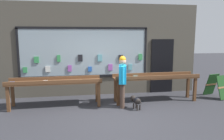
% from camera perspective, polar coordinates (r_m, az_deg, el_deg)
% --- Properties ---
extents(ground_plane, '(40.00, 40.00, 0.00)m').
position_cam_1_polar(ground_plane, '(6.29, 0.33, -11.83)').
color(ground_plane, '#2D2D33').
extents(shopfront_facade, '(7.41, 0.29, 3.41)m').
position_cam_1_polar(shopfront_facade, '(8.26, -2.57, 5.19)').
color(shopfront_facade, '#4C473D').
rests_on(shopfront_facade, ground_plane).
extents(display_table_left, '(2.91, 0.74, 0.91)m').
position_cam_1_polar(display_table_left, '(7.11, -14.65, -3.47)').
color(display_table_left, brown).
rests_on(display_table_left, ground_plane).
extents(display_table_right, '(2.91, 0.66, 0.95)m').
position_cam_1_polar(display_table_right, '(7.57, 11.32, -2.37)').
color(display_table_right, brown).
rests_on(display_table_right, ground_plane).
extents(person_browsing, '(0.30, 0.64, 1.62)m').
position_cam_1_polar(person_browsing, '(6.74, 2.75, -2.09)').
color(person_browsing, '#4C382D').
rests_on(person_browsing, ground_plane).
extents(small_dog, '(0.29, 0.52, 0.39)m').
position_cam_1_polar(small_dog, '(6.78, 6.32, -7.95)').
color(small_dog, black).
rests_on(small_dog, ground_plane).
extents(sandwich_board_sign, '(0.67, 0.91, 0.82)m').
position_cam_1_polar(sandwich_board_sign, '(8.85, 25.76, -3.74)').
color(sandwich_board_sign, '#193F19').
rests_on(sandwich_board_sign, ground_plane).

